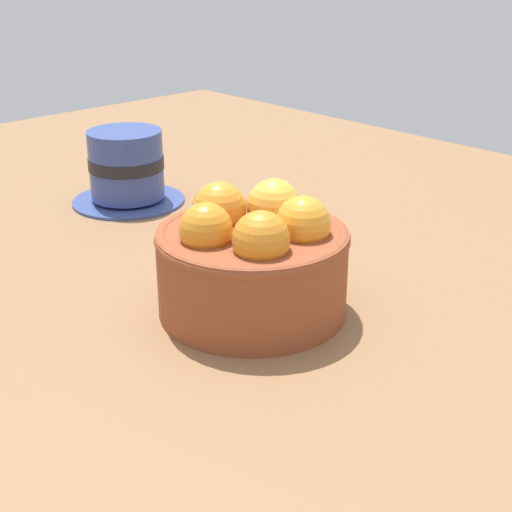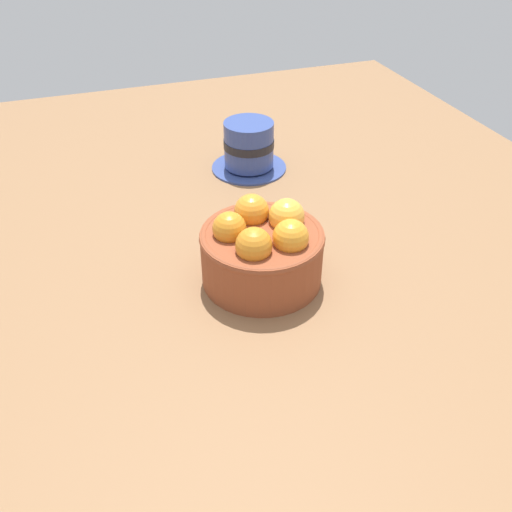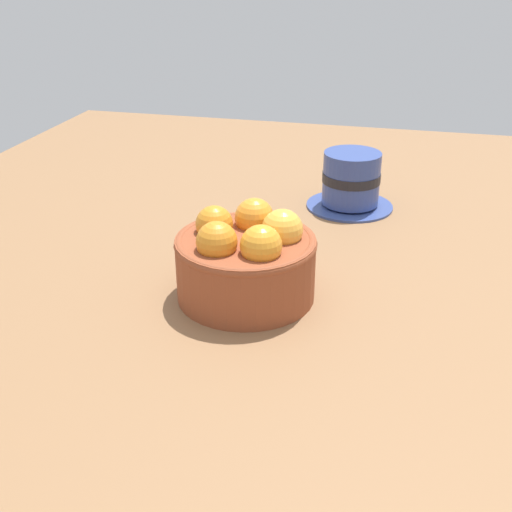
{
  "view_description": "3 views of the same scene",
  "coord_description": "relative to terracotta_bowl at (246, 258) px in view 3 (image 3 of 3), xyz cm",
  "views": [
    {
      "loc": [
        35.94,
        -33.6,
        25.46
      ],
      "look_at": [
        1.79,
        -1.34,
        5.34
      ],
      "focal_mm": 52.68,
      "sensor_mm": 36.0,
      "label": 1
    },
    {
      "loc": [
        48.49,
        -17.57,
        40.64
      ],
      "look_at": [
        1.43,
        -1.21,
        4.49
      ],
      "focal_mm": 39.82,
      "sensor_mm": 36.0,
      "label": 2
    },
    {
      "loc": [
        54.26,
        14.35,
        31.9
      ],
      "look_at": [
        -0.58,
        0.9,
        4.26
      ],
      "focal_mm": 44.99,
      "sensor_mm": 36.0,
      "label": 3
    }
  ],
  "objects": [
    {
      "name": "ground_plane",
      "position": [
        0.01,
        -0.03,
        -6.19
      ],
      "size": [
        137.91,
        105.05,
        4.04
      ],
      "primitive_type": "cube",
      "color": "brown"
    },
    {
      "name": "terracotta_bowl",
      "position": [
        0.0,
        0.0,
        0.0
      ],
      "size": [
        13.88,
        13.88,
        9.09
      ],
      "color": "brown",
      "rests_on": "ground_plane"
    },
    {
      "name": "coffee_cup",
      "position": [
        -26.66,
        7.38,
        -0.65
      ],
      "size": [
        11.51,
        11.51,
        7.5
      ],
      "color": "#364889",
      "rests_on": "ground_plane"
    }
  ]
}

